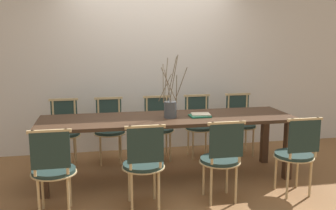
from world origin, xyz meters
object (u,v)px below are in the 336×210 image
chair_far_center (158,125)px  vase_centerpiece (170,108)px  chair_near_center (221,157)px  book_stack (200,115)px  dining_table (168,124)px

chair_far_center → vase_centerpiece: (0.01, -0.81, 0.40)m
chair_near_center → book_stack: size_ratio=3.45×
vase_centerpiece → chair_near_center: bearing=-62.1°
chair_near_center → chair_far_center: (-0.41, 1.56, 0.00)m
chair_far_center → chair_near_center: bearing=104.6°
chair_near_center → chair_far_center: same height
chair_far_center → dining_table: bearing=89.0°
chair_far_center → vase_centerpiece: bearing=90.6°
vase_centerpiece → book_stack: 0.38m
dining_table → chair_far_center: (0.01, 0.78, -0.19)m
vase_centerpiece → book_stack: vase_centerpiece is taller
dining_table → chair_far_center: bearing=89.0°
dining_table → vase_centerpiece: bearing=-55.3°
dining_table → chair_near_center: (0.42, -0.78, -0.19)m
dining_table → book_stack: bearing=-6.6°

